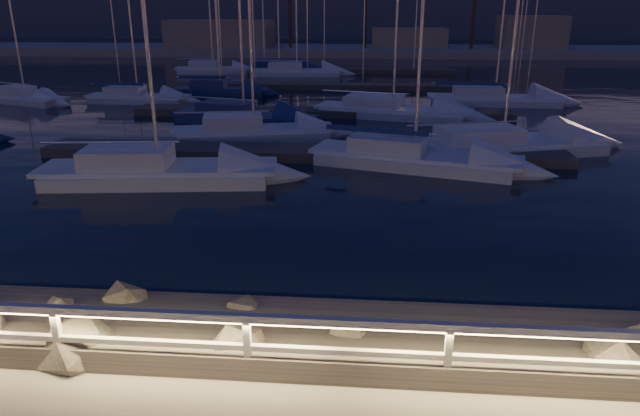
% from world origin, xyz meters
% --- Properties ---
extents(ground, '(400.00, 400.00, 0.00)m').
position_xyz_m(ground, '(0.00, 0.00, 0.00)').
color(ground, gray).
rests_on(ground, ground).
extents(harbor_water, '(400.00, 440.00, 0.60)m').
position_xyz_m(harbor_water, '(0.00, 31.22, -0.97)').
color(harbor_water, black).
rests_on(harbor_water, ground).
extents(guard_rail, '(44.11, 0.12, 1.06)m').
position_xyz_m(guard_rail, '(-0.07, -0.00, 0.77)').
color(guard_rail, silver).
rests_on(guard_rail, ground).
extents(riprap, '(36.72, 3.32, 1.42)m').
position_xyz_m(riprap, '(0.60, 1.53, -0.22)').
color(riprap, '#6C665D').
rests_on(riprap, ground).
extents(floating_docks, '(22.00, 36.00, 0.40)m').
position_xyz_m(floating_docks, '(0.00, 32.50, -0.40)').
color(floating_docks, '#514A43').
rests_on(floating_docks, ground).
extents(far_shore, '(160.00, 14.00, 5.20)m').
position_xyz_m(far_shore, '(-0.12, 74.05, 0.29)').
color(far_shore, gray).
rests_on(far_shore, ground).
extents(distant_hills, '(230.00, 37.50, 18.00)m').
position_xyz_m(distant_hills, '(-22.13, 133.69, 4.74)').
color(distant_hills, '#3C455C').
rests_on(distant_hills, ground).
extents(sailboat_b, '(8.65, 3.53, 14.34)m').
position_xyz_m(sailboat_b, '(-4.99, 11.97, -0.14)').
color(sailboat_b, silver).
rests_on(sailboat_b, ground).
extents(sailboat_c, '(8.53, 4.58, 13.95)m').
position_xyz_m(sailboat_c, '(4.38, 14.95, -0.17)').
color(sailboat_c, silver).
rests_on(sailboat_c, ground).
extents(sailboat_d, '(9.53, 5.17, 15.54)m').
position_xyz_m(sailboat_d, '(8.34, 17.38, -0.16)').
color(sailboat_d, silver).
rests_on(sailboat_d, ground).
extents(sailboat_e, '(6.62, 4.00, 10.99)m').
position_xyz_m(sailboat_e, '(-20.17, 29.07, -0.19)').
color(sailboat_e, silver).
rests_on(sailboat_e, ground).
extents(sailboat_f, '(7.93, 3.86, 13.02)m').
position_xyz_m(sailboat_f, '(-2.92, 19.29, -0.16)').
color(sailboat_f, silver).
rests_on(sailboat_f, ground).
extents(sailboat_g, '(8.28, 4.33, 13.54)m').
position_xyz_m(sailboat_g, '(-4.21, 23.17, -0.17)').
color(sailboat_g, navy).
rests_on(sailboat_g, ground).
extents(sailboat_h, '(9.24, 4.78, 15.05)m').
position_xyz_m(sailboat_h, '(3.91, 25.93, -0.16)').
color(sailboat_h, silver).
rests_on(sailboat_h, ground).
extents(sailboat_i, '(6.75, 2.29, 11.41)m').
position_xyz_m(sailboat_i, '(-8.13, 33.59, -0.18)').
color(sailboat_i, navy).
rests_on(sailboat_i, ground).
extents(sailboat_j, '(6.89, 2.37, 11.58)m').
position_xyz_m(sailboat_j, '(-12.82, 29.89, -0.20)').
color(sailboat_j, silver).
rests_on(sailboat_j, ground).
extents(sailboat_k, '(8.70, 3.28, 14.44)m').
position_xyz_m(sailboat_k, '(-4.26, 46.83, -0.16)').
color(sailboat_k, silver).
rests_on(sailboat_k, ground).
extents(sailboat_l, '(8.75, 2.96, 14.60)m').
position_xyz_m(sailboat_l, '(10.73, 31.10, -0.17)').
color(sailboat_l, silver).
rests_on(sailboat_l, ground).
extents(sailboat_m, '(7.38, 2.99, 12.30)m').
position_xyz_m(sailboat_m, '(-12.66, 48.43, -0.16)').
color(sailboat_m, silver).
rests_on(sailboat_m, ground).
extents(sailboat_n, '(7.49, 3.12, 12.39)m').
position_xyz_m(sailboat_n, '(-6.64, 51.65, -0.18)').
color(sailboat_n, navy).
rests_on(sailboat_n, ground).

